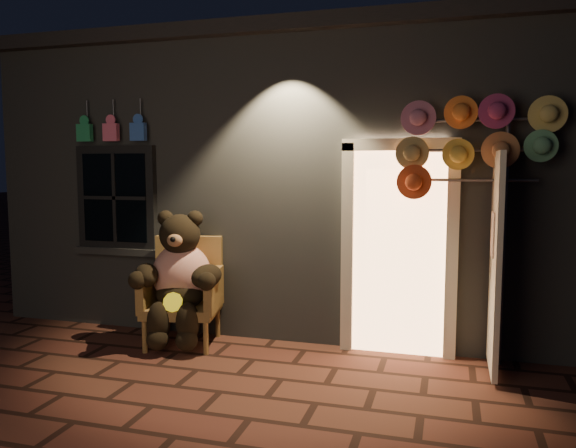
% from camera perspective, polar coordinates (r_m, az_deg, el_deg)
% --- Properties ---
extents(ground, '(60.00, 60.00, 0.00)m').
position_cam_1_polar(ground, '(5.02, -6.91, -16.57)').
color(ground, '#4F2A1E').
rests_on(ground, ground).
extents(shop_building, '(7.30, 5.95, 3.51)m').
position_cam_1_polar(shop_building, '(8.46, 3.64, 4.66)').
color(shop_building, slate).
rests_on(shop_building, ground).
extents(wicker_armchair, '(0.90, 0.84, 1.14)m').
position_cam_1_polar(wicker_armchair, '(6.23, -10.48, -6.68)').
color(wicker_armchair, olive).
rests_on(wicker_armchair, ground).
extents(teddy_bear, '(1.00, 0.86, 1.40)m').
position_cam_1_polar(teddy_bear, '(6.06, -10.97, -5.33)').
color(teddy_bear, red).
rests_on(teddy_bear, ground).
extents(hat_rack, '(1.45, 0.22, 2.55)m').
position_cam_1_polar(hat_rack, '(5.55, 18.17, 7.86)').
color(hat_rack, '#59595E').
rests_on(hat_rack, ground).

